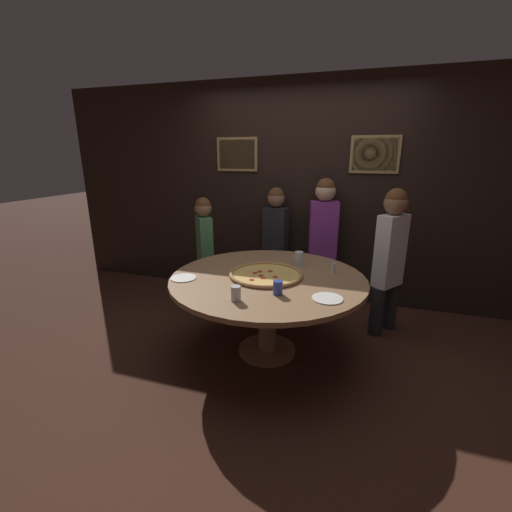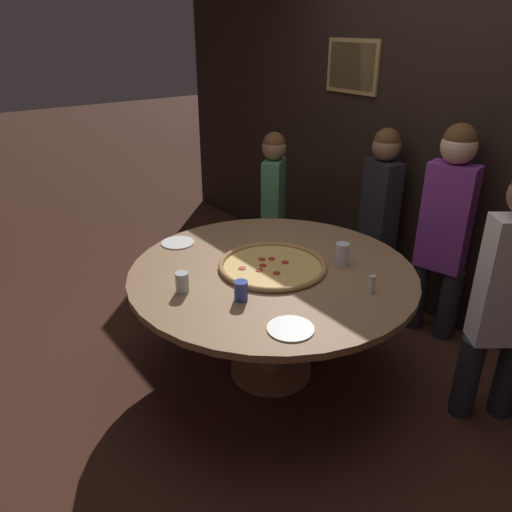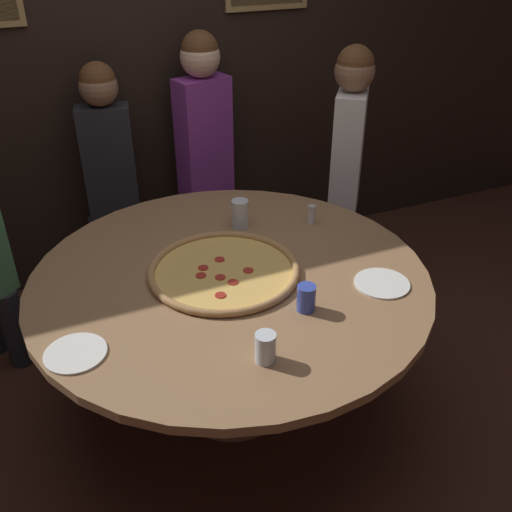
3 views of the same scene
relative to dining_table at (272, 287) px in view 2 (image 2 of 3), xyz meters
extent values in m
plane|color=#422319|center=(0.00, 0.00, -0.62)|extent=(24.00, 24.00, 0.00)
cube|color=black|center=(0.00, 1.44, 0.68)|extent=(6.40, 0.06, 2.60)
cube|color=#9E7F4C|center=(-0.80, 1.40, 1.13)|extent=(0.52, 0.02, 0.40)
cube|color=#B2A893|center=(-0.80, 1.40, 1.13)|extent=(0.46, 0.01, 0.34)
cylinder|color=#936B47|center=(0.00, 0.00, 0.10)|extent=(1.69, 1.69, 0.04)
cylinder|color=#936B47|center=(0.00, 0.00, -0.27)|extent=(0.16, 0.16, 0.70)
cylinder|color=#936B47|center=(0.00, 0.00, -0.60)|extent=(0.52, 0.52, 0.04)
cylinder|color=#EAB75B|center=(-0.02, 0.02, 0.13)|extent=(0.60, 0.60, 0.01)
torus|color=#B27F4C|center=(-0.02, 0.02, 0.14)|extent=(0.64, 0.64, 0.03)
cylinder|color=#A8281E|center=(-0.01, 0.10, 0.13)|extent=(0.04, 0.04, 0.00)
cylinder|color=#A8281E|center=(-0.05, -0.03, 0.13)|extent=(0.04, 0.04, 0.00)
cylinder|color=#A8281E|center=(-0.09, 0.07, 0.13)|extent=(0.04, 0.04, 0.00)
cylinder|color=#A8281E|center=(-0.12, 0.02, 0.13)|extent=(0.04, 0.04, 0.00)
cylinder|color=#A8281E|center=(-0.02, -0.08, 0.13)|extent=(0.04, 0.04, 0.00)
cylinder|color=#A8281E|center=(0.07, -0.03, 0.13)|extent=(0.04, 0.04, 0.00)
cylinder|color=#A8281E|center=(-0.10, -0.15, 0.13)|extent=(0.04, 0.04, 0.00)
cylinder|color=#384CB7|center=(0.18, -0.35, 0.17)|extent=(0.07, 0.07, 0.11)
cylinder|color=silver|center=(-0.08, -0.55, 0.18)|extent=(0.07, 0.07, 0.11)
cylinder|color=silver|center=(0.20, 0.37, 0.19)|extent=(0.08, 0.08, 0.14)
cylinder|color=white|center=(0.55, -0.32, 0.12)|extent=(0.23, 0.23, 0.01)
cylinder|color=white|center=(-0.68, -0.26, 0.12)|extent=(0.22, 0.22, 0.01)
cylinder|color=silver|center=(0.53, 0.26, 0.16)|extent=(0.04, 0.04, 0.08)
cylinder|color=#B7B7BC|center=(0.53, 0.26, 0.21)|extent=(0.04, 0.04, 0.01)
cylinder|color=#232328|center=(1.09, 0.84, -0.37)|extent=(0.19, 0.19, 0.50)
cylinder|color=#232328|center=(0.95, 0.65, -0.37)|extent=(0.19, 0.19, 0.50)
cube|color=white|center=(1.02, 0.74, 0.24)|extent=(0.31, 0.34, 0.71)
cylinder|color=#232328|center=(-0.92, 0.71, -0.40)|extent=(0.17, 0.17, 0.45)
cylinder|color=#232328|center=(-1.05, 0.87, -0.40)|extent=(0.17, 0.17, 0.45)
cube|color=#4C8C59|center=(-0.99, 0.79, 0.14)|extent=(0.28, 0.30, 0.63)
sphere|color=#8C664C|center=(-0.99, 0.79, 0.55)|extent=(0.19, 0.19, 0.19)
sphere|color=brown|center=(-0.99, 0.79, 0.58)|extent=(0.18, 0.18, 0.18)
cylinder|color=#232328|center=(0.43, 1.25, -0.36)|extent=(0.17, 0.17, 0.52)
cylinder|color=#232328|center=(0.20, 1.19, -0.36)|extent=(0.17, 0.17, 0.52)
cube|color=purple|center=(0.31, 1.22, 0.26)|extent=(0.34, 0.24, 0.73)
sphere|color=beige|center=(0.31, 1.22, 0.74)|extent=(0.23, 0.23, 0.23)
sphere|color=brown|center=(0.31, 1.22, 0.78)|extent=(0.21, 0.21, 0.21)
cylinder|color=#232328|center=(-0.15, 1.21, -0.38)|extent=(0.15, 0.15, 0.48)
cylinder|color=#232328|center=(-0.36, 1.26, -0.38)|extent=(0.15, 0.15, 0.48)
cube|color=#232328|center=(-0.26, 1.24, 0.19)|extent=(0.31, 0.21, 0.67)
sphere|color=#8C664C|center=(-0.26, 1.24, 0.63)|extent=(0.21, 0.21, 0.21)
sphere|color=brown|center=(-0.26, 1.24, 0.67)|extent=(0.19, 0.19, 0.19)
camera|label=1|loc=(0.75, -2.68, 1.14)|focal=24.00mm
camera|label=2|loc=(2.05, -1.64, 1.44)|focal=35.00mm
camera|label=3|loc=(-0.70, -1.89, 1.44)|focal=40.00mm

